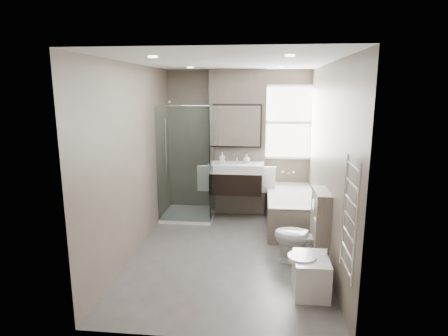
# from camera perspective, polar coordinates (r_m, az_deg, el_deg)

# --- Properties ---
(room) EXTENTS (2.70, 3.90, 2.70)m
(room) POSITION_cam_1_polar(r_m,az_deg,el_deg) (5.04, 0.73, 0.91)
(room) COLOR #56514F
(room) RESTS_ON ground
(vanity_pier) EXTENTS (1.00, 0.25, 2.60)m
(vanity_pier) POSITION_cam_1_polar(r_m,az_deg,el_deg) (6.78, 2.10, 3.78)
(vanity_pier) COLOR #675E51
(vanity_pier) RESTS_ON ground
(vanity) EXTENTS (0.95, 0.47, 0.66)m
(vanity) POSITION_cam_1_polar(r_m,az_deg,el_deg) (6.54, 1.86, -1.51)
(vanity) COLOR black
(vanity) RESTS_ON vanity_pier
(mirror_cabinet) EXTENTS (0.86, 0.08, 0.76)m
(mirror_cabinet) POSITION_cam_1_polar(r_m,az_deg,el_deg) (6.58, 2.03, 6.43)
(mirror_cabinet) COLOR black
(mirror_cabinet) RESTS_ON vanity_pier
(towel_left) EXTENTS (0.24, 0.06, 0.44)m
(towel_left) POSITION_cam_1_polar(r_m,az_deg,el_deg) (6.59, -3.02, -1.60)
(towel_left) COLOR white
(towel_left) RESTS_ON vanity_pier
(towel_right) EXTENTS (0.24, 0.06, 0.44)m
(towel_right) POSITION_cam_1_polar(r_m,az_deg,el_deg) (6.51, 6.77, -1.83)
(towel_right) COLOR white
(towel_right) RESTS_ON vanity_pier
(shower_enclosure) EXTENTS (0.90, 0.90, 2.00)m
(shower_enclosure) POSITION_cam_1_polar(r_m,az_deg,el_deg) (6.63, -4.71, -3.59)
(shower_enclosure) COLOR white
(shower_enclosure) RESTS_ON ground
(bathtub) EXTENTS (0.75, 1.60, 0.57)m
(bathtub) POSITION_cam_1_polar(r_m,az_deg,el_deg) (6.35, 10.02, -6.10)
(bathtub) COLOR #675E51
(bathtub) RESTS_ON ground
(window) EXTENTS (0.98, 0.06, 1.33)m
(window) POSITION_cam_1_polar(r_m,az_deg,el_deg) (6.84, 9.79, 6.85)
(window) COLOR white
(window) RESTS_ON room
(toilet) EXTENTS (0.78, 0.58, 0.71)m
(toilet) POSITION_cam_1_polar(r_m,az_deg,el_deg) (5.09, 11.57, -10.31)
(toilet) COLOR white
(toilet) RESTS_ON ground
(cistern_box) EXTENTS (0.19, 0.55, 1.00)m
(cistern_box) POSITION_cam_1_polar(r_m,az_deg,el_deg) (5.05, 14.40, -8.88)
(cistern_box) COLOR #675E51
(cistern_box) RESTS_ON ground
(bidet) EXTENTS (0.45, 0.53, 0.55)m
(bidet) POSITION_cam_1_polar(r_m,az_deg,el_deg) (4.48, 13.01, -15.49)
(bidet) COLOR white
(bidet) RESTS_ON ground
(towel_radiator) EXTENTS (0.03, 0.49, 1.10)m
(towel_radiator) POSITION_cam_1_polar(r_m,az_deg,el_deg) (3.60, 18.62, -7.24)
(towel_radiator) COLOR silver
(towel_radiator) RESTS_ON room
(soap_bottle_a) EXTENTS (0.08, 0.09, 0.19)m
(soap_bottle_a) POSITION_cam_1_polar(r_m,az_deg,el_deg) (6.50, -0.28, 1.58)
(soap_bottle_a) COLOR white
(soap_bottle_a) RESTS_ON vanity
(soap_bottle_b) EXTENTS (0.12, 0.12, 0.15)m
(soap_bottle_b) POSITION_cam_1_polar(r_m,az_deg,el_deg) (6.52, 3.47, 1.45)
(soap_bottle_b) COLOR white
(soap_bottle_b) RESTS_ON vanity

